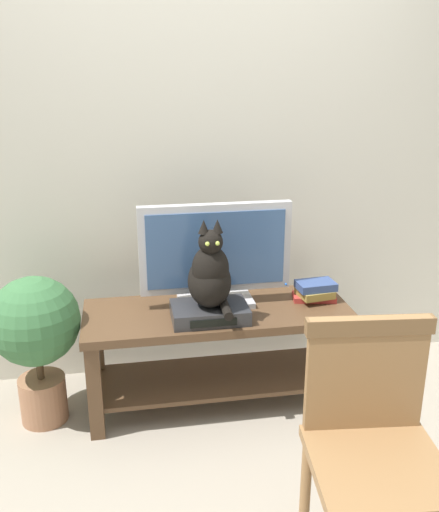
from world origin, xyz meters
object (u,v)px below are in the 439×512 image
at_px(tv, 216,254).
at_px(media_box, 210,312).
at_px(tv_stand, 218,338).
at_px(potted_plant, 36,332).
at_px(cat, 210,275).
at_px(book_stack, 315,291).
at_px(wooden_chair, 372,434).

relative_size(tv, media_box, 2.07).
distance_m(tv_stand, potted_plant, 0.92).
bearing_deg(cat, tv_stand, 64.15).
bearing_deg(book_stack, potted_plant, -178.41).
bearing_deg(media_box, potted_plant, 173.76).
height_order(media_box, book_stack, book_stack).
relative_size(book_stack, potted_plant, 0.31).
height_order(tv_stand, potted_plant, potted_plant).
bearing_deg(tv_stand, book_stack, 2.83).
xyz_separation_m(tv_stand, wooden_chair, (0.34, -1.13, 0.18)).
bearing_deg(tv_stand, media_box, -119.21).
relative_size(tv_stand, tv, 1.76).
relative_size(cat, potted_plant, 0.58).
bearing_deg(wooden_chair, potted_plant, 138.23).
xyz_separation_m(cat, book_stack, (0.59, 0.15, -0.19)).
height_order(media_box, cat, cat).
xyz_separation_m(tv_stand, potted_plant, (-0.91, -0.01, 0.12)).
xyz_separation_m(cat, wooden_chair, (0.40, -1.01, -0.23)).
height_order(cat, potted_plant, cat).
distance_m(media_box, cat, 0.21).
distance_m(media_box, potted_plant, 0.86).
height_order(tv_stand, wooden_chair, wooden_chair).
relative_size(media_box, cat, 0.84).
relative_size(media_box, wooden_chair, 0.40).
distance_m(tv_stand, cat, 0.43).
distance_m(tv_stand, tv, 0.45).
height_order(wooden_chair, book_stack, wooden_chair).
bearing_deg(cat, wooden_chair, -68.40).
xyz_separation_m(tv_stand, media_box, (-0.06, -0.11, 0.20)).
height_order(cat, wooden_chair, cat).
bearing_deg(book_stack, media_box, -167.29).
bearing_deg(media_box, tv_stand, 60.79).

